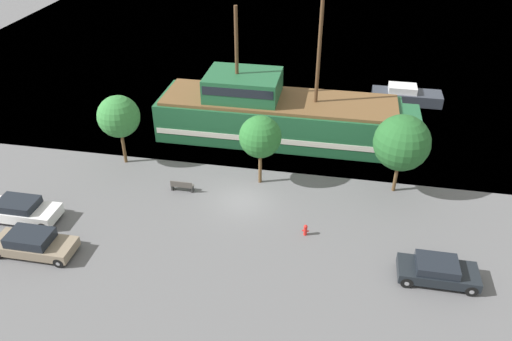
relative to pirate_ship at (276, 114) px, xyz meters
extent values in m
plane|color=#5B5B5E|center=(-0.83, -9.38, -2.04)|extent=(160.00, 160.00, 0.00)
plane|color=slate|center=(-0.83, 34.62, -2.04)|extent=(80.00, 80.00, 0.00)
cube|color=#1E5633|center=(0.19, 0.00, -0.44)|extent=(19.54, 5.54, 3.20)
cube|color=silver|center=(0.19, 0.00, -0.92)|extent=(19.15, 5.62, 0.45)
cube|color=#1E5633|center=(10.56, 0.00, 0.04)|extent=(1.40, 3.05, 2.24)
cube|color=brown|center=(0.19, 0.00, 1.28)|extent=(18.76, 5.10, 0.25)
cube|color=#1E5633|center=(-2.74, 0.00, 2.35)|extent=(5.86, 4.43, 1.89)
cube|color=black|center=(-2.74, 0.00, 2.64)|extent=(5.57, 4.49, 0.68)
cylinder|color=#4C331E|center=(3.12, 0.00, 5.64)|extent=(0.28, 0.28, 8.47)
cylinder|color=#4C331E|center=(-3.23, 0.00, 5.01)|extent=(0.28, 0.28, 7.20)
cube|color=#2D333D|center=(11.18, 8.90, -1.52)|extent=(6.42, 2.23, 1.05)
cube|color=silver|center=(10.70, 8.90, -0.68)|extent=(2.57, 1.74, 0.62)
cube|color=black|center=(11.47, 8.90, -0.68)|extent=(0.12, 1.56, 0.50)
cube|color=white|center=(-14.48, -14.06, -1.44)|extent=(4.82, 1.92, 0.71)
cube|color=black|center=(-14.62, -14.06, -0.83)|extent=(2.51, 1.72, 0.51)
cylinder|color=black|center=(-12.54, -14.93, -1.71)|extent=(0.67, 0.22, 0.67)
cylinder|color=gray|center=(-12.54, -14.93, -1.71)|extent=(0.25, 0.25, 0.25)
cylinder|color=black|center=(-12.54, -13.19, -1.71)|extent=(0.67, 0.22, 0.67)
cylinder|color=gray|center=(-12.54, -13.19, -1.71)|extent=(0.25, 0.25, 0.25)
cylinder|color=black|center=(-16.42, -13.19, -1.71)|extent=(0.67, 0.22, 0.67)
cylinder|color=gray|center=(-16.42, -13.19, -1.71)|extent=(0.25, 0.25, 0.25)
cube|color=black|center=(11.33, -14.81, -1.50)|extent=(4.34, 1.92, 0.58)
cube|color=black|center=(11.19, -14.81, -0.95)|extent=(2.26, 1.73, 0.51)
cylinder|color=black|center=(13.02, -15.68, -1.70)|extent=(0.69, 0.22, 0.69)
cylinder|color=gray|center=(13.02, -15.68, -1.70)|extent=(0.26, 0.25, 0.26)
cylinder|color=black|center=(13.02, -13.94, -1.70)|extent=(0.69, 0.22, 0.69)
cylinder|color=gray|center=(13.02, -13.94, -1.70)|extent=(0.26, 0.25, 0.26)
cylinder|color=black|center=(9.63, -15.68, -1.70)|extent=(0.69, 0.22, 0.69)
cylinder|color=gray|center=(9.63, -15.68, -1.70)|extent=(0.26, 0.25, 0.26)
cylinder|color=black|center=(9.63, -13.94, -1.70)|extent=(0.69, 0.22, 0.69)
cylinder|color=gray|center=(9.63, -13.94, -1.70)|extent=(0.26, 0.25, 0.26)
cube|color=#7F705B|center=(-11.93, -16.85, -1.51)|extent=(4.86, 1.92, 0.60)
cube|color=black|center=(-12.07, -16.85, -0.90)|extent=(2.53, 1.72, 0.61)
cylinder|color=black|center=(-9.94, -17.72, -1.73)|extent=(0.63, 0.22, 0.63)
cylinder|color=gray|center=(-9.94, -17.72, -1.73)|extent=(0.24, 0.25, 0.24)
cylinder|color=black|center=(-9.94, -15.98, -1.73)|extent=(0.63, 0.22, 0.63)
cylinder|color=gray|center=(-9.94, -15.98, -1.73)|extent=(0.24, 0.25, 0.24)
cylinder|color=black|center=(-13.91, -15.98, -1.73)|extent=(0.63, 0.22, 0.63)
cylinder|color=gray|center=(-13.91, -15.98, -1.73)|extent=(0.24, 0.25, 0.24)
cylinder|color=red|center=(3.72, -12.27, -1.76)|extent=(0.22, 0.22, 0.56)
sphere|color=red|center=(3.72, -12.27, -1.41)|extent=(0.25, 0.25, 0.25)
cylinder|color=red|center=(3.56, -12.27, -1.73)|extent=(0.10, 0.09, 0.09)
cylinder|color=red|center=(3.88, -12.27, -1.73)|extent=(0.10, 0.09, 0.09)
cube|color=#4C4742|center=(-5.29, -9.05, -1.62)|extent=(1.58, 0.45, 0.05)
cube|color=#4C4742|center=(-5.29, -9.24, -1.39)|extent=(1.58, 0.06, 0.40)
cube|color=#2D2D2D|center=(-6.02, -9.05, -1.84)|extent=(0.12, 0.36, 0.40)
cube|color=#2D2D2D|center=(-4.56, -9.05, -1.84)|extent=(0.12, 0.36, 0.40)
cylinder|color=brown|center=(-10.76, -6.15, -0.75)|extent=(0.24, 0.24, 2.58)
sphere|color=#337A38|center=(-10.76, -6.15, 1.85)|extent=(3.11, 3.11, 3.11)
cylinder|color=brown|center=(-0.09, -6.99, -0.80)|extent=(0.24, 0.24, 2.49)
sphere|color=#286B2D|center=(-0.09, -6.99, 1.70)|extent=(2.95, 2.95, 2.95)
cylinder|color=brown|center=(9.37, -6.31, -0.92)|extent=(0.24, 0.24, 2.25)
sphere|color=#235B28|center=(9.37, -6.31, 1.82)|extent=(3.80, 3.80, 3.80)
camera|label=1|loc=(5.09, -36.47, 18.27)|focal=35.00mm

